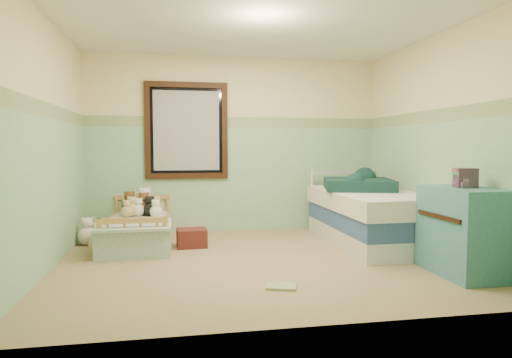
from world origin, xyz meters
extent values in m
cube|color=#837256|center=(0.00, 0.00, -0.01)|extent=(4.20, 3.60, 0.02)
cube|color=silver|center=(0.00, 0.00, 2.51)|extent=(4.20, 3.60, 0.02)
cube|color=beige|center=(0.00, 1.80, 1.25)|extent=(4.20, 0.04, 2.50)
cube|color=beige|center=(0.00, -1.80, 1.25)|extent=(4.20, 0.04, 2.50)
cube|color=beige|center=(-2.10, 0.00, 1.25)|extent=(0.04, 3.60, 2.50)
cube|color=beige|center=(2.10, 0.00, 1.25)|extent=(0.04, 3.60, 2.50)
cube|color=#80BB80|center=(0.00, 1.79, 0.75)|extent=(4.20, 0.01, 1.50)
cube|color=#3C6C3C|center=(0.00, 1.79, 1.57)|extent=(4.20, 0.01, 0.15)
cube|color=black|center=(-0.70, 1.76, 1.45)|extent=(1.16, 0.06, 1.36)
cube|color=beige|center=(-0.70, 1.77, 1.45)|extent=(0.92, 0.01, 1.12)
cube|color=#BF8148|center=(-1.33, 1.05, 0.10)|extent=(0.76, 1.51, 0.19)
cube|color=white|center=(-1.33, 1.05, 0.25)|extent=(0.69, 1.45, 0.12)
cube|color=#6EA3D8|center=(-1.33, 0.58, 0.33)|extent=(0.82, 0.76, 0.03)
sphere|color=brown|center=(-1.48, 1.55, 0.42)|extent=(0.21, 0.21, 0.21)
sphere|color=white|center=(-1.28, 1.55, 0.43)|extent=(0.24, 0.24, 0.24)
sphere|color=tan|center=(-1.43, 1.33, 0.40)|extent=(0.18, 0.18, 0.18)
sphere|color=black|center=(-1.20, 1.33, 0.40)|extent=(0.18, 0.18, 0.18)
sphere|color=white|center=(-1.95, 1.14, 0.12)|extent=(0.23, 0.23, 0.23)
sphere|color=tan|center=(-1.71, 0.56, 0.12)|extent=(0.25, 0.25, 0.25)
cube|color=silver|center=(1.55, 0.57, 0.11)|extent=(1.00, 2.00, 0.22)
cube|color=navy|center=(1.55, 0.57, 0.33)|extent=(1.00, 2.00, 0.22)
cube|color=white|center=(1.55, 0.57, 0.55)|extent=(1.04, 2.04, 0.22)
cube|color=black|center=(1.50, 0.87, 0.73)|extent=(1.07, 1.10, 0.14)
cube|color=teal|center=(1.83, -0.85, 0.42)|extent=(0.52, 0.83, 0.83)
cube|color=#592A2A|center=(1.83, -0.86, 0.92)|extent=(0.21, 0.18, 0.18)
cube|color=maroon|center=(-0.68, 0.80, 0.11)|extent=(0.37, 0.33, 0.22)
cube|color=yellow|center=(0.03, -0.95, 0.01)|extent=(0.30, 0.26, 0.02)
sphere|color=brown|center=(-1.28, 1.42, 0.42)|extent=(0.20, 0.20, 0.20)
sphere|color=white|center=(-1.11, 1.16, 0.39)|extent=(0.16, 0.16, 0.16)
sphere|color=tan|center=(-1.12, 1.59, 0.40)|extent=(0.16, 0.16, 0.16)
sphere|color=brown|center=(-1.29, 1.56, 0.41)|extent=(0.19, 0.19, 0.19)
sphere|color=tan|center=(-1.48, 1.26, 0.39)|extent=(0.15, 0.15, 0.15)
sphere|color=white|center=(-1.34, 1.34, 0.40)|extent=(0.16, 0.16, 0.16)
camera|label=1|loc=(-0.86, -4.61, 1.21)|focal=31.21mm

